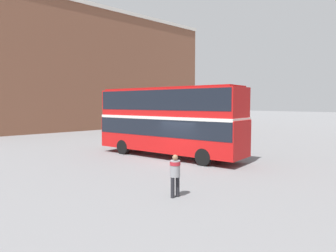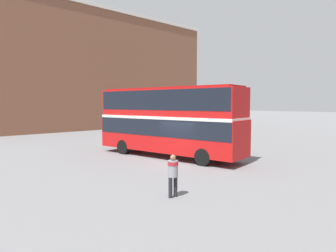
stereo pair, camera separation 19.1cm
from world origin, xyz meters
TOP-DOWN VIEW (x-y plane):
  - ground_plane at (0.00, 0.00)m, footprint 240.00×240.00m
  - building_row_left at (-27.75, 8.88)m, footprint 8.81×37.50m
  - double_decker_bus at (-1.89, 0.66)m, footprint 11.00×4.22m
  - pedestrian_foreground at (4.75, -5.16)m, footprint 0.44×0.44m
  - parked_car_kerb_near at (-6.67, 12.93)m, footprint 4.40×2.44m

SIDE VIEW (x-z plane):
  - ground_plane at x=0.00m, z-range 0.00..0.00m
  - parked_car_kerb_near at x=-6.67m, z-range 0.01..1.55m
  - pedestrian_foreground at x=4.75m, z-range 0.19..1.86m
  - double_decker_bus at x=-1.89m, z-range 0.35..5.03m
  - building_row_left at x=-27.75m, z-range 0.01..16.93m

